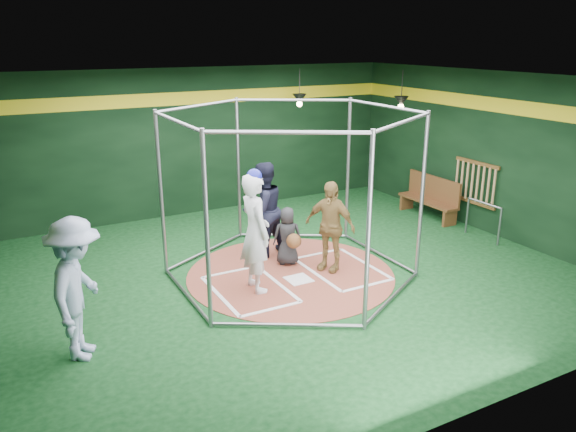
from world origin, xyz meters
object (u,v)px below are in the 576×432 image
dugout_bench (431,196)px  visitor_leopard (330,226)px  umpire (263,210)px  batter_figure (255,231)px

dugout_bench → visitor_leopard: bearing=-157.7°
visitor_leopard → umpire: 1.45m
dugout_bench → umpire: bearing=-175.5°
visitor_leopard → dugout_bench: visitor_leopard is taller
visitor_leopard → umpire: bearing=-179.1°
umpire → batter_figure: bearing=45.1°
batter_figure → umpire: bearing=59.3°
batter_figure → dugout_bench: batter_figure is taller
visitor_leopard → dugout_bench: 4.21m
umpire → dugout_bench: (4.65, 0.37, -0.44)m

